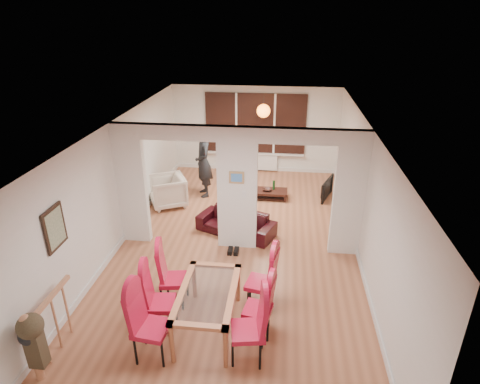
% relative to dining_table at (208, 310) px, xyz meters
% --- Properties ---
extents(floor, '(5.00, 9.00, 0.01)m').
position_rel_dining_table_xyz_m(floor, '(0.15, 2.50, -0.36)').
color(floor, '#A96544').
rests_on(floor, ground).
extents(room_walls, '(5.00, 9.00, 2.60)m').
position_rel_dining_table_xyz_m(room_walls, '(0.15, 2.50, 0.94)').
color(room_walls, silver).
rests_on(room_walls, floor).
extents(divider_wall, '(5.00, 0.18, 2.60)m').
position_rel_dining_table_xyz_m(divider_wall, '(0.15, 2.50, 0.94)').
color(divider_wall, white).
rests_on(divider_wall, floor).
extents(bay_window_blinds, '(3.00, 0.08, 1.80)m').
position_rel_dining_table_xyz_m(bay_window_blinds, '(0.15, 6.94, 1.14)').
color(bay_window_blinds, black).
rests_on(bay_window_blinds, room_walls).
extents(radiator, '(1.40, 0.08, 0.50)m').
position_rel_dining_table_xyz_m(radiator, '(0.15, 6.90, -0.06)').
color(radiator, white).
rests_on(radiator, floor).
extents(pendant_light, '(0.36, 0.36, 0.36)m').
position_rel_dining_table_xyz_m(pendant_light, '(0.45, 5.80, 1.79)').
color(pendant_light, orange).
rests_on(pendant_light, room_walls).
extents(stair_newel, '(0.40, 1.20, 1.10)m').
position_rel_dining_table_xyz_m(stair_newel, '(-2.10, -0.70, 0.19)').
color(stair_newel, '#BA7A55').
rests_on(stair_newel, floor).
extents(wall_poster, '(0.04, 0.52, 0.67)m').
position_rel_dining_table_xyz_m(wall_poster, '(-2.32, 0.10, 1.24)').
color(wall_poster, gray).
rests_on(wall_poster, room_walls).
extents(pillar_photo, '(0.30, 0.03, 0.25)m').
position_rel_dining_table_xyz_m(pillar_photo, '(0.15, 2.40, 1.24)').
color(pillar_photo, '#4C8CD8').
rests_on(pillar_photo, divider_wall).
extents(dining_table, '(0.86, 1.53, 0.72)m').
position_rel_dining_table_xyz_m(dining_table, '(0.00, 0.00, 0.00)').
color(dining_table, '#A35E3C').
rests_on(dining_table, floor).
extents(dining_chair_la, '(0.52, 0.52, 1.17)m').
position_rel_dining_table_xyz_m(dining_chair_la, '(-0.68, -0.63, 0.23)').
color(dining_chair_la, '#AC112F').
rests_on(dining_chair_la, floor).
extents(dining_chair_lb, '(0.49, 0.49, 1.10)m').
position_rel_dining_table_xyz_m(dining_chair_lb, '(-0.73, -0.06, 0.19)').
color(dining_chair_lb, '#AC112F').
rests_on(dining_chair_lb, floor).
extents(dining_chair_lc, '(0.50, 0.50, 1.09)m').
position_rel_dining_table_xyz_m(dining_chair_lc, '(-0.69, 0.55, 0.19)').
color(dining_chair_lc, '#AC112F').
rests_on(dining_chair_lc, floor).
extents(dining_chair_ra, '(0.53, 0.53, 1.16)m').
position_rel_dining_table_xyz_m(dining_chair_ra, '(0.67, -0.51, 0.22)').
color(dining_chair_ra, '#AC112F').
rests_on(dining_chair_ra, floor).
extents(dining_chair_rb, '(0.48, 0.48, 1.03)m').
position_rel_dining_table_xyz_m(dining_chair_rb, '(0.77, -0.00, 0.16)').
color(dining_chair_rb, '#AC112F').
rests_on(dining_chair_rb, floor).
extents(dining_chair_rc, '(0.53, 0.53, 1.12)m').
position_rel_dining_table_xyz_m(dining_chair_rc, '(0.77, 0.60, 0.20)').
color(dining_chair_rc, '#AC112F').
rests_on(dining_chair_rc, floor).
extents(sofa, '(1.87, 1.28, 0.51)m').
position_rel_dining_table_xyz_m(sofa, '(0.06, 3.01, -0.10)').
color(sofa, black).
rests_on(sofa, floor).
extents(armchair, '(1.14, 1.15, 0.79)m').
position_rel_dining_table_xyz_m(armchair, '(-1.85, 4.22, 0.04)').
color(armchair, beige).
rests_on(armchair, floor).
extents(person, '(0.80, 0.67, 1.86)m').
position_rel_dining_table_xyz_m(person, '(-1.05, 4.96, 0.57)').
color(person, black).
rests_on(person, floor).
extents(television, '(0.92, 0.44, 0.54)m').
position_rel_dining_table_xyz_m(television, '(2.15, 5.17, -0.09)').
color(television, black).
rests_on(television, floor).
extents(coffee_table, '(1.00, 0.51, 0.23)m').
position_rel_dining_table_xyz_m(coffee_table, '(0.68, 4.93, -0.24)').
color(coffee_table, black).
rests_on(coffee_table, floor).
extents(bottle, '(0.07, 0.07, 0.26)m').
position_rel_dining_table_xyz_m(bottle, '(0.82, 5.02, 0.00)').
color(bottle, '#143F19').
rests_on(bottle, coffee_table).
extents(bowl, '(0.24, 0.24, 0.06)m').
position_rel_dining_table_xyz_m(bowl, '(0.65, 4.91, -0.10)').
color(bowl, black).
rests_on(bowl, coffee_table).
extents(shoes, '(0.22, 0.24, 0.09)m').
position_rel_dining_table_xyz_m(shoes, '(0.10, 2.18, -0.31)').
color(shoes, black).
rests_on(shoes, floor).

